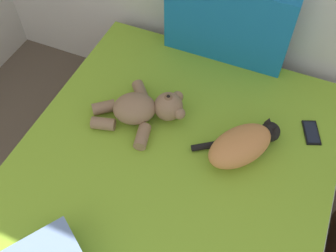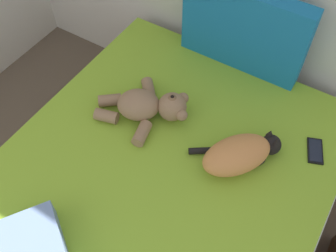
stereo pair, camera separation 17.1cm
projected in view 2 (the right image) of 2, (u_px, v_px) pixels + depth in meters
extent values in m
cube|color=brown|center=(159.00, 209.00, 2.10)|extent=(1.54, 1.90, 0.34)
cube|color=white|center=(158.00, 186.00, 1.89)|extent=(1.50, 1.85, 0.18)
cube|color=#8CB72D|center=(164.00, 167.00, 1.84)|extent=(1.48, 1.71, 0.02)
cube|color=#1972AD|center=(243.00, 30.00, 2.06)|extent=(0.70, 0.11, 0.47)
ellipsoid|color=#D18447|center=(237.00, 155.00, 1.78)|extent=(0.35, 0.39, 0.15)
sphere|color=black|center=(271.00, 145.00, 1.84)|extent=(0.10, 0.10, 0.10)
cone|color=black|center=(270.00, 133.00, 1.81)|extent=(0.04, 0.04, 0.04)
cone|color=black|center=(277.00, 142.00, 1.78)|extent=(0.04, 0.04, 0.04)
cylinder|color=black|center=(205.00, 151.00, 1.86)|extent=(0.15, 0.12, 0.03)
ellipsoid|color=black|center=(256.00, 161.00, 1.82)|extent=(0.10, 0.11, 0.04)
ellipsoid|color=#937051|center=(139.00, 105.00, 1.96)|extent=(0.27, 0.26, 0.15)
sphere|color=#937051|center=(172.00, 107.00, 1.95)|extent=(0.15, 0.15, 0.15)
sphere|color=brown|center=(172.00, 100.00, 1.91)|extent=(0.06, 0.06, 0.06)
sphere|color=black|center=(172.00, 97.00, 1.89)|extent=(0.02, 0.02, 0.02)
sphere|color=#937051|center=(183.00, 98.00, 1.98)|extent=(0.06, 0.06, 0.06)
sphere|color=#937051|center=(182.00, 115.00, 1.91)|extent=(0.06, 0.06, 0.06)
cylinder|color=#937051|center=(148.00, 89.00, 2.08)|extent=(0.13, 0.14, 0.06)
cylinder|color=#937051|center=(110.00, 100.00, 2.03)|extent=(0.13, 0.12, 0.06)
cylinder|color=#937051|center=(142.00, 133.00, 1.91)|extent=(0.09, 0.14, 0.06)
cylinder|color=#937051|center=(106.00, 116.00, 1.97)|extent=(0.13, 0.09, 0.06)
cube|color=black|center=(315.00, 151.00, 1.88)|extent=(0.12, 0.16, 0.01)
cube|color=black|center=(315.00, 150.00, 1.87)|extent=(0.10, 0.14, 0.00)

